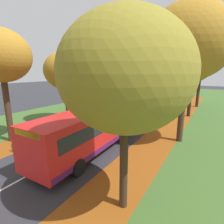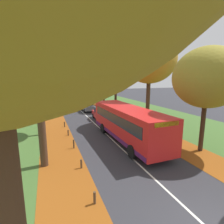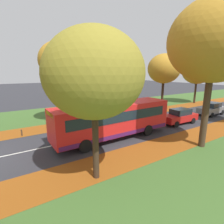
# 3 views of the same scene
# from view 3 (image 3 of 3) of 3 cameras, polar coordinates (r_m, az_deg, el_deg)

# --- Properties ---
(grass_verge_left) EXTENTS (12.00, 90.00, 0.01)m
(grass_verge_left) POSITION_cam_3_polar(r_m,az_deg,el_deg) (29.06, 6.51, 1.98)
(grass_verge_left) COLOR #3D6028
(grass_verge_left) RESTS_ON ground
(leaf_litter_left) EXTENTS (2.80, 60.00, 0.00)m
(leaf_litter_left) POSITION_cam_3_polar(r_m,az_deg,el_deg) (21.98, 1.68, -1.58)
(leaf_litter_left) COLOR #8C4714
(leaf_litter_left) RESTS_ON grass_verge_left
(leaf_litter_right) EXTENTS (2.80, 60.00, 0.00)m
(leaf_litter_right) POSITION_cam_3_polar(r_m,az_deg,el_deg) (15.58, 21.04, -8.81)
(leaf_litter_right) COLOR #8C4714
(leaf_litter_right) RESTS_ON grass_verge_right
(road_centre_line) EXTENTS (0.12, 80.00, 0.01)m
(road_centre_line) POSITION_cam_3_polar(r_m,az_deg,el_deg) (22.80, 21.02, -1.95)
(road_centre_line) COLOR silver
(road_centre_line) RESTS_ON ground
(tree_left_near) EXTENTS (4.38, 4.38, 8.67)m
(tree_left_near) POSITION_cam_3_polar(r_m,az_deg,el_deg) (19.52, -16.52, 15.69)
(tree_left_near) COLOR #422D1E
(tree_left_near) RESTS_ON ground
(tree_left_mid) EXTENTS (4.47, 4.47, 7.67)m
(tree_left_mid) POSITION_cam_3_polar(r_m,az_deg,el_deg) (22.51, 0.35, 13.24)
(tree_left_mid) COLOR #422D1E
(tree_left_mid) RESTS_ON ground
(tree_left_far) EXTENTS (4.88, 4.88, 8.18)m
(tree_left_far) POSITION_cam_3_polar(r_m,az_deg,el_deg) (28.12, 16.64, 13.38)
(tree_left_far) COLOR black
(tree_left_far) RESTS_ON ground
(tree_left_distant) EXTENTS (5.21, 5.21, 8.11)m
(tree_left_distant) POSITION_cam_3_polar(r_m,az_deg,el_deg) (34.52, 26.15, 12.11)
(tree_left_distant) COLOR #382619
(tree_left_distant) RESTS_ON ground
(tree_right_near) EXTENTS (4.80, 4.80, 7.64)m
(tree_right_near) POSITION_cam_3_polar(r_m,az_deg,el_deg) (8.47, -5.89, 12.09)
(tree_right_near) COLOR #382619
(tree_right_near) RESTS_ON ground
(tree_right_mid) EXTENTS (6.18, 6.18, 10.36)m
(tree_right_mid) POSITION_cam_3_polar(r_m,az_deg,el_deg) (14.36, 30.43, 19.24)
(tree_right_mid) COLOR #422D1E
(tree_right_mid) RESTS_ON ground
(bollard_second) EXTENTS (0.12, 0.12, 0.58)m
(bollard_second) POSITION_cam_3_polar(r_m,az_deg,el_deg) (17.50, -27.39, -6.04)
(bollard_second) COLOR #4C3823
(bollard_second) RESTS_ON ground
(bollard_third) EXTENTS (0.12, 0.12, 0.58)m
(bollard_third) POSITION_cam_3_polar(r_m,az_deg,el_deg) (17.95, -16.88, -4.64)
(bollard_third) COLOR #4C3823
(bollard_third) RESTS_ON ground
(bollard_fourth) EXTENTS (0.12, 0.12, 0.72)m
(bollard_fourth) POSITION_cam_3_polar(r_m,az_deg,el_deg) (18.96, -7.24, -3.00)
(bollard_fourth) COLOR #4C3823
(bollard_fourth) RESTS_ON ground
(bollard_fifth) EXTENTS (0.12, 0.12, 0.57)m
(bollard_fifth) POSITION_cam_3_polar(r_m,az_deg,el_deg) (20.56, 1.05, -1.82)
(bollard_fifth) COLOR #4C3823
(bollard_fifth) RESTS_ON ground
(bollard_sixth) EXTENTS (0.12, 0.12, 0.60)m
(bollard_sixth) POSITION_cam_3_polar(r_m,az_deg,el_deg) (22.48, 8.07, -0.60)
(bollard_sixth) COLOR #4C3823
(bollard_sixth) RESTS_ON ground
(bus) EXTENTS (2.84, 10.45, 2.98)m
(bus) POSITION_cam_3_polar(r_m,az_deg,el_deg) (14.72, 0.48, -2.21)
(bus) COLOR red
(bus) RESTS_ON ground
(car_red_lead) EXTENTS (1.93, 4.28, 1.62)m
(car_red_lead) POSITION_cam_3_polar(r_m,az_deg,el_deg) (20.45, 21.16, -1.29)
(car_red_lead) COLOR #B21919
(car_red_lead) RESTS_ON ground
(car_grey_following) EXTENTS (1.86, 4.24, 1.62)m
(car_grey_following) POSITION_cam_3_polar(r_m,az_deg,el_deg) (26.36, 29.71, 0.95)
(car_grey_following) COLOR slate
(car_grey_following) RESTS_ON ground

